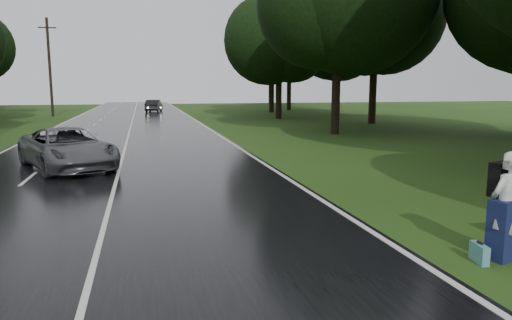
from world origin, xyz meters
The scene contains 11 objects.
ground centered at (0.00, 0.00, 0.00)m, with size 160.00×160.00×0.00m, color #274614.
road centered at (0.00, 20.00, 0.02)m, with size 12.00×140.00×0.04m, color black.
lane_center centered at (0.00, 20.00, 0.04)m, with size 0.12×140.00×0.01m, color silver.
grey_car centered at (-1.96, 9.91, 0.84)m, with size 2.64×5.72×1.59m, color #525558.
far_car centered at (2.38, 51.47, 0.80)m, with size 1.60×4.59×1.51m, color black.
hitchhiker centered at (7.46, -2.32, 0.95)m, with size 0.86×0.82×2.06m.
suitcase centered at (6.92, -2.37, 0.18)m, with size 0.14×0.49×0.35m, color teal.
utility_pole_far centered at (-8.50, 45.20, 0.00)m, with size 1.80×0.28×10.38m, color black, non-canonical shape.
tree_right_d centered at (13.72, 20.36, 0.00)m, with size 10.10×10.10×15.78m, color black, non-canonical shape.
tree_right_e centered at (14.37, 36.30, 0.00)m, with size 8.51×8.51×13.30m, color black, non-canonical shape.
tree_right_f centered at (16.73, 47.53, 0.00)m, with size 9.82×9.82×15.34m, color black, non-canonical shape.
Camera 1 is at (0.96, -9.45, 3.23)m, focal length 32.89 mm.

